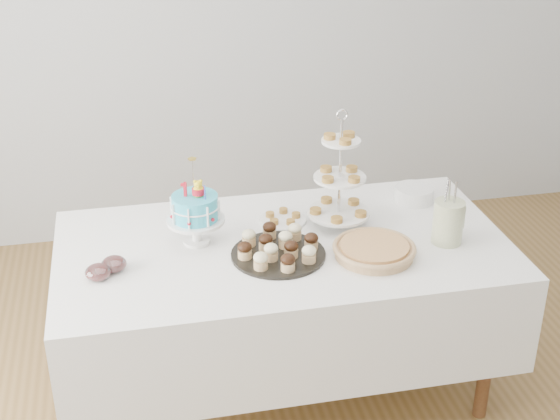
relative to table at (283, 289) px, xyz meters
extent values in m
cube|color=#ABAEB1|center=(0.00, 1.70, 0.81)|extent=(5.00, 0.04, 2.70)
cube|color=silver|center=(0.00, 0.00, 0.00)|extent=(1.92, 1.02, 0.45)
cylinder|color=brown|center=(-0.82, -0.37, -0.21)|extent=(0.06, 0.06, 0.67)
cylinder|color=brown|center=(0.82, -0.37, -0.21)|extent=(0.06, 0.06, 0.67)
cylinder|color=brown|center=(-0.82, 0.37, -0.21)|extent=(0.06, 0.06, 0.67)
cylinder|color=brown|center=(0.82, 0.37, -0.21)|extent=(0.06, 0.06, 0.67)
cylinder|color=#33BDDD|center=(-0.36, 0.08, 0.40)|extent=(0.19, 0.19, 0.11)
torus|color=white|center=(-0.36, 0.08, 0.40)|extent=(0.21, 0.21, 0.01)
cube|color=red|center=(-0.40, 0.09, 0.48)|extent=(0.02, 0.02, 0.06)
cylinder|color=blue|center=(-0.32, 0.04, 0.48)|extent=(0.01, 0.01, 0.06)
cylinder|color=silver|center=(-0.36, 0.11, 0.52)|extent=(0.00, 0.00, 0.15)
cylinder|color=gold|center=(-0.36, 0.11, 0.60)|extent=(0.04, 0.04, 0.01)
cylinder|color=black|center=(-0.04, -0.10, 0.23)|extent=(0.39, 0.39, 0.01)
ellipsoid|color=black|center=(-0.12, -0.10, 0.29)|extent=(0.06, 0.06, 0.04)
ellipsoid|color=beige|center=(0.03, -0.10, 0.29)|extent=(0.06, 0.06, 0.04)
cylinder|color=tan|center=(0.34, -0.18, 0.25)|extent=(0.32, 0.32, 0.04)
cylinder|color=#AA7A42|center=(0.34, -0.18, 0.27)|extent=(0.29, 0.29, 0.02)
torus|color=tan|center=(0.34, -0.18, 0.27)|extent=(0.35, 0.35, 0.02)
cylinder|color=silver|center=(0.28, 0.12, 0.48)|extent=(0.01, 0.01, 0.50)
cylinder|color=white|center=(0.28, 0.12, 0.29)|extent=(0.28, 0.28, 0.01)
cylinder|color=white|center=(0.28, 0.12, 0.46)|extent=(0.23, 0.23, 0.01)
cylinder|color=white|center=(0.28, 0.12, 0.63)|extent=(0.17, 0.17, 0.01)
torus|color=silver|center=(0.28, 0.12, 0.74)|extent=(0.05, 0.01, 0.05)
cylinder|color=white|center=(0.69, 0.28, 0.26)|extent=(0.18, 0.18, 0.07)
cylinder|color=white|center=(0.04, 0.21, 0.23)|extent=(0.21, 0.21, 0.01)
ellipsoid|color=silver|center=(-0.77, -0.13, 0.26)|extent=(0.10, 0.10, 0.06)
cylinder|color=#620A08|center=(-0.77, -0.13, 0.25)|extent=(0.07, 0.07, 0.03)
ellipsoid|color=silver|center=(-0.71, -0.08, 0.26)|extent=(0.10, 0.10, 0.06)
cylinder|color=#620A08|center=(-0.71, -0.08, 0.25)|extent=(0.07, 0.07, 0.03)
cylinder|color=beige|center=(0.69, -0.13, 0.32)|extent=(0.13, 0.13, 0.19)
cylinder|color=beige|center=(0.75, -0.13, 0.34)|extent=(0.01, 0.01, 0.10)
camera|label=1|loc=(-0.62, -2.85, 1.83)|focal=50.00mm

